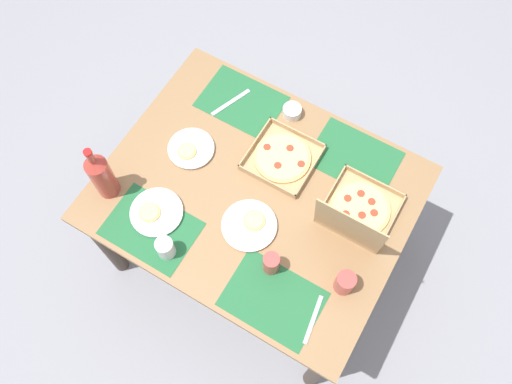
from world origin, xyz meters
TOP-DOWN VIEW (x-y plane):
  - ground_plane at (0.00, 0.00)m, footprint 6.00×6.00m
  - dining_table at (0.00, 0.00)m, footprint 1.25×1.00m
  - placemat_near_left at (-0.28, -0.35)m, footprint 0.36×0.26m
  - placemat_near_right at (0.28, -0.35)m, footprint 0.36×0.26m
  - placemat_far_left at (-0.28, 0.35)m, footprint 0.36×0.26m
  - placemat_far_right at (0.28, 0.35)m, footprint 0.36×0.26m
  - pizza_box_corner_left at (-0.02, -0.19)m, footprint 0.27×0.27m
  - pizza_box_corner_right at (-0.40, -0.11)m, footprint 0.28×0.32m
  - plate_far_right at (-0.05, 0.14)m, footprint 0.22×0.22m
  - plate_near_left at (0.34, -0.03)m, footprint 0.20×0.20m
  - plate_near_right at (0.30, 0.29)m, footprint 0.22×0.22m
  - soda_bottle at (0.53, 0.30)m, footprint 0.09×0.09m
  - cup_dark at (-0.49, 0.17)m, footprint 0.07×0.07m
  - cup_clear_right at (-0.21, 0.25)m, footprint 0.06×0.06m
  - cup_red at (0.17, 0.40)m, footprint 0.07×0.07m
  - condiment_bowl at (0.05, -0.41)m, footprint 0.08×0.08m
  - knife_by_near_right at (0.32, -0.32)m, footprint 0.09×0.20m
  - fork_by_near_left at (-0.45, 0.34)m, footprint 0.04×0.19m

SIDE VIEW (x-z plane):
  - ground_plane at x=0.00m, z-range 0.00..0.00m
  - dining_table at x=0.00m, z-range 0.25..0.98m
  - placemat_near_left at x=-0.28m, z-range 0.73..0.73m
  - placemat_near_right at x=0.28m, z-range 0.73..0.73m
  - placemat_far_left at x=-0.28m, z-range 0.73..0.73m
  - placemat_far_right at x=0.28m, z-range 0.73..0.73m
  - knife_by_near_right at x=0.32m, z-range 0.73..0.73m
  - fork_by_near_left at x=-0.45m, z-range 0.73..0.73m
  - plate_near_right at x=0.30m, z-range 0.72..0.75m
  - plate_far_right at x=-0.05m, z-range 0.72..0.75m
  - plate_near_left at x=0.34m, z-range 0.72..0.75m
  - pizza_box_corner_left at x=-0.02m, z-range 0.72..0.76m
  - condiment_bowl at x=0.05m, z-range 0.73..0.78m
  - pizza_box_corner_right at x=-0.40m, z-range 0.62..0.93m
  - cup_red at x=0.17m, z-range 0.73..0.83m
  - cup_clear_right at x=-0.21m, z-range 0.73..0.84m
  - cup_dark at x=-0.49m, z-range 0.73..0.84m
  - soda_bottle at x=0.53m, z-range 0.70..1.02m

